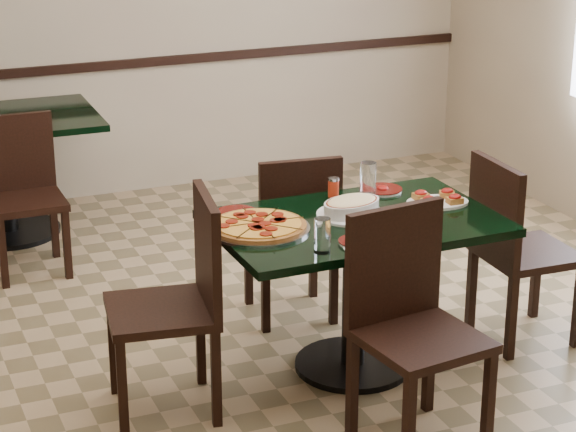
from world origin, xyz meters
name	(u,v)px	position (x,y,z in m)	size (l,w,h in m)	color
floor	(280,356)	(0.00, 0.00, 0.00)	(5.50, 5.50, 0.00)	#937854
room_shell	(328,39)	(1.02, 1.73, 1.17)	(5.50, 5.50, 5.50)	silver
main_table	(355,256)	(0.27, -0.24, 0.57)	(1.29, 0.84, 0.75)	black
back_table	(2,153)	(-0.94, 2.22, 0.52)	(1.19, 0.87, 0.75)	black
chair_far	(295,229)	(0.23, 0.35, 0.50)	(0.47, 0.47, 0.90)	black
chair_near	(409,313)	(0.22, -0.87, 0.56)	(0.52, 0.52, 0.99)	black
chair_right	(513,241)	(1.12, -0.27, 0.53)	(0.45, 0.45, 0.94)	black
chair_left	(182,292)	(-0.57, -0.29, 0.55)	(0.52, 0.52, 0.98)	black
back_chair_near	(23,186)	(-0.92, 1.62, 0.50)	(0.42, 0.42, 0.89)	black
pepperoni_pizza	(258,226)	(-0.18, -0.20, 0.77)	(0.46, 0.46, 0.04)	#AAAAB1
lasagna_casserole	(352,206)	(0.28, -0.20, 0.80)	(0.33, 0.32, 0.09)	silver
bread_basket	(401,226)	(0.37, -0.49, 0.79)	(0.20, 0.14, 0.09)	brown
bruschetta_platter	(438,199)	(0.72, -0.20, 0.77)	(0.34, 0.27, 0.05)	silver
side_plate_near	(359,242)	(0.15, -0.53, 0.76)	(0.18, 0.18, 0.02)	silver
side_plate_far_r	(382,189)	(0.57, 0.07, 0.76)	(0.19, 0.19, 0.03)	silver
side_plate_far_l	(236,213)	(-0.20, 0.02, 0.76)	(0.19, 0.19, 0.02)	silver
napkin_setting	(361,248)	(0.14, -0.58, 0.75)	(0.18, 0.18, 0.01)	white
water_glass_a	(368,179)	(0.47, 0.04, 0.83)	(0.08, 0.08, 0.17)	white
water_glass_b	(322,235)	(-0.03, -0.56, 0.82)	(0.07, 0.07, 0.15)	white
pepper_shaker	(333,187)	(0.31, 0.08, 0.80)	(0.05, 0.05, 0.09)	red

